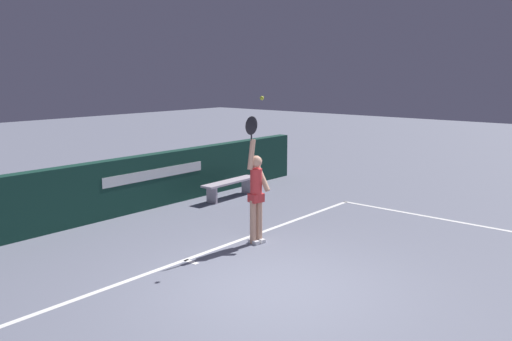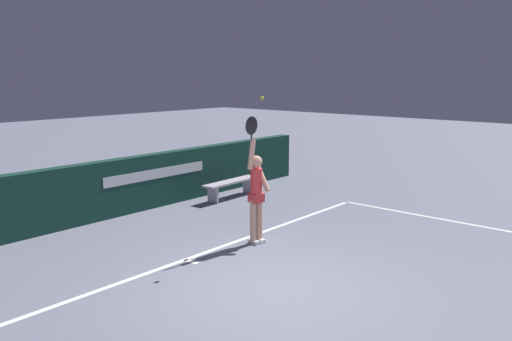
% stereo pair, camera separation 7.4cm
% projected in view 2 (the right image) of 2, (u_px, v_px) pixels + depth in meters
% --- Properties ---
extents(ground_plane, '(60.00, 60.00, 0.00)m').
position_uv_depth(ground_plane, '(271.00, 289.00, 7.75)').
color(ground_plane, slate).
extents(court_lines, '(10.86, 5.32, 0.00)m').
position_uv_depth(court_lines, '(309.00, 302.00, 7.32)').
color(court_lines, white).
rests_on(court_lines, ground).
extents(back_wall, '(14.33, 0.30, 1.28)m').
position_uv_depth(back_wall, '(79.00, 195.00, 10.97)').
color(back_wall, '#11352B').
rests_on(back_wall, ground).
extents(tennis_player, '(0.45, 0.39, 2.42)m').
position_uv_depth(tennis_player, '(256.00, 191.00, 9.70)').
color(tennis_player, tan).
rests_on(tennis_player, ground).
extents(tennis_ball, '(0.07, 0.07, 0.07)m').
position_uv_depth(tennis_ball, '(262.00, 98.00, 9.03)').
color(tennis_ball, '#D1E334').
extents(courtside_bench_near, '(1.81, 0.42, 0.45)m').
position_uv_depth(courtside_bench_near, '(231.00, 184.00, 13.36)').
color(courtside_bench_near, '#BAACBA').
rests_on(courtside_bench_near, ground).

